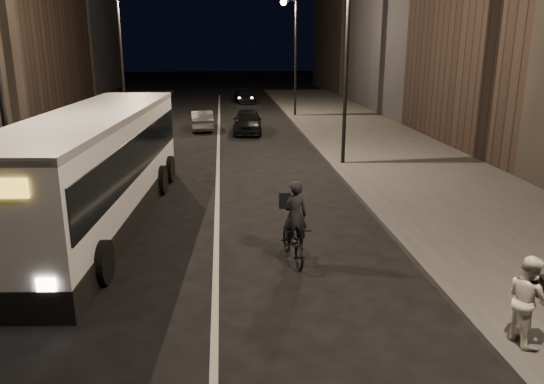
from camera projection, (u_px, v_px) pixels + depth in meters
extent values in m
plane|color=black|center=(215.00, 292.00, 11.89)|extent=(180.00, 180.00, 0.00)
cube|color=#373835|center=(392.00, 154.00, 26.04)|extent=(7.00, 70.00, 0.16)
cube|color=#373835|center=(34.00, 161.00, 24.51)|extent=(7.00, 70.00, 0.16)
cylinder|color=black|center=(346.00, 72.00, 22.74)|extent=(0.16, 0.16, 8.00)
cylinder|color=black|center=(296.00, 59.00, 38.06)|extent=(0.16, 0.16, 8.00)
cube|color=black|center=(290.00, 0.00, 36.92)|extent=(0.90, 0.08, 0.08)
sphere|color=#FFD18C|center=(283.00, 2.00, 36.91)|extent=(0.44, 0.44, 0.44)
cylinder|color=black|center=(1.00, 91.00, 14.08)|extent=(0.16, 0.16, 8.00)
cylinder|color=black|center=(122.00, 63.00, 31.31)|extent=(0.16, 0.16, 8.00)
cube|color=white|center=(96.00, 169.00, 16.07)|extent=(3.53, 12.74, 3.36)
cube|color=black|center=(95.00, 154.00, 15.94)|extent=(3.59, 12.33, 1.21)
cube|color=white|center=(91.00, 116.00, 15.62)|extent=(3.55, 12.74, 0.19)
cylinder|color=black|center=(101.00, 262.00, 12.18)|extent=(0.44, 1.07, 1.05)
cylinder|color=black|center=(96.00, 175.00, 20.19)|extent=(0.44, 1.07, 1.05)
cylinder|color=black|center=(165.00, 174.00, 20.24)|extent=(0.44, 1.07, 1.05)
imported|color=black|center=(293.00, 242.00, 13.50)|extent=(0.90, 1.95, 0.99)
imported|color=black|center=(295.00, 216.00, 13.09)|extent=(0.71, 0.51, 1.80)
imported|color=silver|center=(528.00, 299.00, 9.45)|extent=(0.69, 0.86, 1.66)
imported|color=black|center=(247.00, 121.00, 32.22)|extent=(1.97, 4.34, 1.45)
imported|color=#3B3B3E|center=(202.00, 120.00, 33.38)|extent=(1.60, 3.84, 1.24)
imported|color=black|center=(245.00, 96.00, 48.15)|extent=(2.11, 4.10, 1.14)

